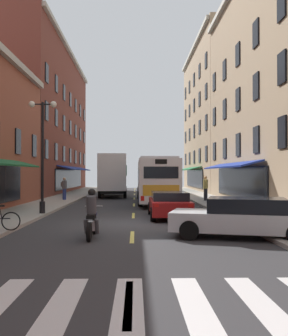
% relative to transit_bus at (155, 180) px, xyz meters
% --- Properties ---
extents(ground_plane, '(34.80, 80.00, 0.10)m').
position_rel_transit_bus_xyz_m(ground_plane, '(-1.60, -11.86, -1.74)').
color(ground_plane, '#333335').
extents(lane_centre_dashes, '(0.14, 73.90, 0.01)m').
position_rel_transit_bus_xyz_m(lane_centre_dashes, '(-1.60, -12.11, -1.69)').
color(lane_centre_dashes, '#DBCC4C').
rests_on(lane_centre_dashes, ground).
extents(crosswalk_near, '(7.10, 2.80, 0.01)m').
position_rel_transit_bus_xyz_m(crosswalk_near, '(-1.60, -21.86, -1.69)').
color(crosswalk_near, silver).
rests_on(crosswalk_near, ground).
extents(sidewalk_right, '(3.00, 80.00, 0.14)m').
position_rel_transit_bus_xyz_m(sidewalk_right, '(4.30, -11.86, -1.62)').
color(sidewalk_right, '#A39E93').
rests_on(sidewalk_right, ground).
extents(transit_bus, '(2.67, 12.28, 3.23)m').
position_rel_transit_bus_xyz_m(transit_bus, '(0.00, 0.00, 0.00)').
color(transit_bus, silver).
rests_on(transit_bus, ground).
extents(box_truck, '(2.64, 7.46, 3.84)m').
position_rel_transit_bus_xyz_m(box_truck, '(-3.55, 6.39, 0.29)').
color(box_truck, black).
rests_on(box_truck, ground).
extents(sedan_near, '(1.96, 4.31, 1.27)m').
position_rel_transit_bus_xyz_m(sedan_near, '(0.16, -9.89, -1.03)').
color(sedan_near, maroon).
rests_on(sedan_near, ground).
extents(sedan_mid, '(5.00, 3.05, 1.34)m').
position_rel_transit_bus_xyz_m(sedan_mid, '(2.13, -15.64, -1.00)').
color(sedan_mid, silver).
rests_on(sedan_mid, ground).
extents(motorcycle_rider, '(0.62, 2.07, 1.66)m').
position_rel_transit_bus_xyz_m(motorcycle_rider, '(-2.96, -15.53, -0.99)').
color(motorcycle_rider, black).
rests_on(motorcycle_rider, ground).
extents(pedestrian_near, '(0.49, 0.50, 1.71)m').
position_rel_transit_bus_xyz_m(pedestrian_near, '(-7.02, 1.03, -0.65)').
color(pedestrian_near, navy).
rests_on(pedestrian_near, sidewalk_left).
extents(pedestrian_mid, '(0.36, 0.36, 1.83)m').
position_rel_transit_bus_xyz_m(pedestrian_mid, '(3.76, -0.23, -0.60)').
color(pedestrian_mid, black).
rests_on(pedestrian_mid, sidewalk_right).
extents(street_lamp_twin, '(1.42, 0.32, 5.73)m').
position_rel_transit_bus_xyz_m(street_lamp_twin, '(-6.24, -8.95, 1.61)').
color(street_lamp_twin, black).
rests_on(street_lamp_twin, sidewalk_left).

